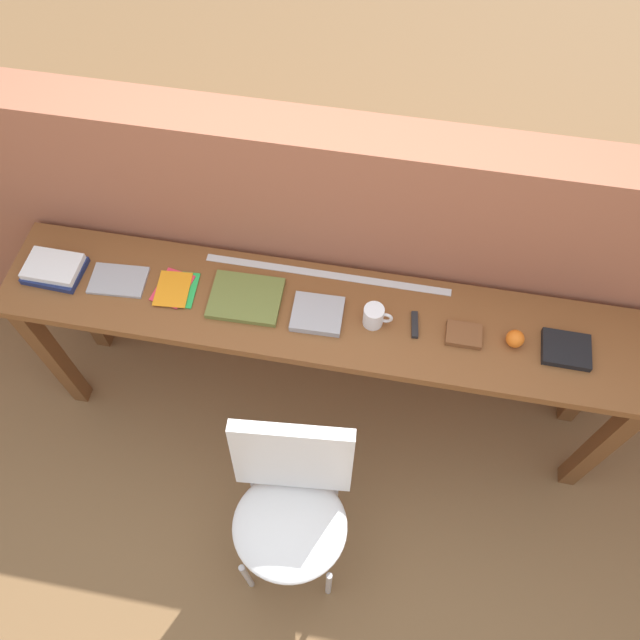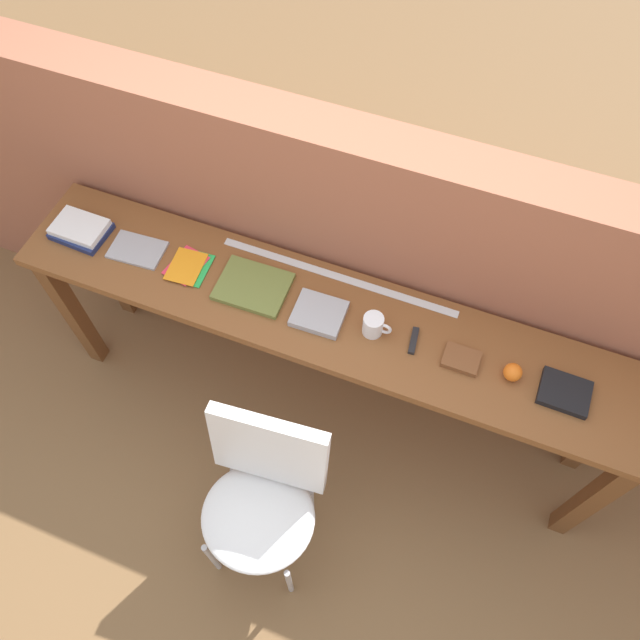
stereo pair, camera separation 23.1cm
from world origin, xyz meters
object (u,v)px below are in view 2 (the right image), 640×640
book_stack_leftmost (80,229)px  sports_ball_small (513,372)px  chair_white_moulded (262,494)px  pamphlet_pile_colourful (189,266)px  magazine_cycling (137,250)px  leather_journal_brown (461,359)px  mug (374,325)px  book_repair_rightmost (565,392)px  multitool_folded (414,341)px  book_open_centre (253,287)px

book_stack_leftmost → sports_ball_small: bearing=-0.2°
chair_white_moulded → pamphlet_pile_colourful: (-0.57, 0.64, 0.36)m
magazine_cycling → leather_journal_brown: 1.34m
mug → book_repair_rightmost: mug is taller
pamphlet_pile_colourful → sports_ball_small: size_ratio=2.76×
multitool_folded → book_repair_rightmost: (0.55, -0.01, 0.01)m
mug → book_repair_rightmost: (0.70, 0.00, -0.03)m
magazine_cycling → pamphlet_pile_colourful: (0.23, 0.00, 0.00)m
pamphlet_pile_colourful → mug: bearing=-1.0°
mug → pamphlet_pile_colourful: bearing=179.0°
magazine_cycling → mug: size_ratio=1.96×
leather_journal_brown → mug: bearing=180.0°
magazine_cycling → multitool_folded: 1.16m
book_stack_leftmost → book_open_centre: size_ratio=0.83×
mug → book_stack_leftmost: bearing=179.6°
chair_white_moulded → book_stack_leftmost: 1.29m
mug → sports_ball_small: mug is taller
book_open_centre → multitool_folded: size_ratio=2.46×
book_stack_leftmost → multitool_folded: 1.41m
pamphlet_pile_colourful → multitool_folded: bearing=-0.0°
pamphlet_pile_colourful → leather_journal_brown: leather_journal_brown is taller
sports_ball_small → book_repair_rightmost: size_ratio=0.38×
chair_white_moulded → multitool_folded: bearing=60.7°
sports_ball_small → book_repair_rightmost: (0.19, -0.00, -0.02)m
chair_white_moulded → mug: mug is taller
book_open_centre → book_repair_rightmost: book_repair_rightmost is taller
chair_white_moulded → book_open_centre: (-0.29, 0.64, 0.36)m
chair_white_moulded → magazine_cycling: size_ratio=4.14×
book_stack_leftmost → leather_journal_brown: (1.59, -0.01, -0.01)m
magazine_cycling → book_open_centre: (0.51, 0.00, 0.01)m
chair_white_moulded → magazine_cycling: same height
chair_white_moulded → book_repair_rightmost: book_repair_rightmost is taller
pamphlet_pile_colourful → sports_ball_small: sports_ball_small is taller
book_open_centre → leather_journal_brown: leather_journal_brown is taller
mug → magazine_cycling: bearing=179.4°
leather_journal_brown → sports_ball_small: size_ratio=1.96×
pamphlet_pile_colourful → mug: size_ratio=1.66×
magazine_cycling → leather_journal_brown: size_ratio=1.66×
pamphlet_pile_colourful → multitool_folded: (0.92, -0.00, 0.00)m
sports_ball_small → book_repair_rightmost: 0.19m
mug → book_repair_rightmost: 0.70m
book_stack_leftmost → leather_journal_brown: bearing=-0.3°
magazine_cycling → mug: 1.00m
magazine_cycling → pamphlet_pile_colourful: 0.23m
sports_ball_small → book_repair_rightmost: sports_ball_small is taller
book_open_centre → multitool_folded: bearing=-1.6°
pamphlet_pile_colourful → mug: (0.77, -0.01, 0.04)m
book_stack_leftmost → book_open_centre: 0.77m
multitool_folded → book_repair_rightmost: book_repair_rightmost is taller
book_stack_leftmost → book_open_centre: (0.77, 0.01, -0.01)m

